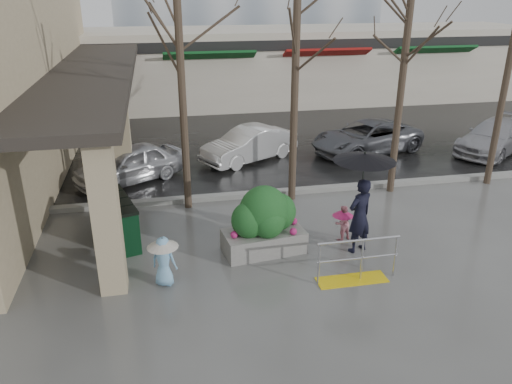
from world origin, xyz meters
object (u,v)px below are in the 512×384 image
object	(u,v)px
child_pink	(343,220)
car_c	(367,137)
car_a	(129,164)
tree_midwest	(297,22)
planter	(264,221)
tree_mideast	(407,34)
car_b	(249,144)
woman	(362,193)
news_boxes	(122,219)
child_blue	(163,257)
handrail	(356,265)
car_d	(495,137)
tree_west	(179,29)

from	to	relation	value
child_pink	car_c	bearing A→B (deg)	-135.45
child_pink	car_a	size ratio (longest dim) A/B	0.26
tree_midwest	planter	size ratio (longest dim) A/B	3.35
tree_mideast	car_b	size ratio (longest dim) A/B	1.70
woman	news_boxes	size ratio (longest dim) A/B	1.22
tree_mideast	planter	size ratio (longest dim) A/B	3.11
tree_midwest	tree_mideast	bearing A→B (deg)	-0.00
tree_mideast	child_blue	bearing A→B (deg)	-150.56
handrail	planter	world-z (taller)	planter
handrail	car_d	world-z (taller)	car_d
tree_west	woman	bearing A→B (deg)	-41.84
car_b	car_d	xyz separation A→B (m)	(9.75, -0.88, 0.00)
handrail	tree_midwest	xyz separation A→B (m)	(-0.16, 4.80, 4.86)
car_b	tree_midwest	bearing A→B (deg)	-20.12
handrail	car_a	size ratio (longest dim) A/B	0.51
child_pink	car_c	world-z (taller)	car_c
car_a	woman	bearing A→B (deg)	13.50
news_boxes	car_c	world-z (taller)	car_c
child_blue	car_c	size ratio (longest dim) A/B	0.25
car_d	car_c	bearing A→B (deg)	-132.84
tree_mideast	car_c	distance (m)	5.84
car_a	child_pink	bearing A→B (deg)	15.83
car_b	handrail	bearing A→B (deg)	-23.94
woman	tree_midwest	bearing A→B (deg)	-101.36
tree_mideast	news_boxes	size ratio (longest dim) A/B	3.07
tree_midwest	tree_west	bearing A→B (deg)	-180.00
planter	tree_midwest	bearing A→B (deg)	63.24
tree_west	woman	xyz separation A→B (m)	(3.93, -3.52, -3.54)
tree_midwest	car_b	xyz separation A→B (m)	(-0.61, 3.90, -4.60)
planter	car_b	xyz separation A→B (m)	(0.94, 6.98, -0.20)
tree_midwest	child_blue	xyz separation A→B (m)	(-4.01, -4.13, -4.54)
news_boxes	car_a	size ratio (longest dim) A/B	0.57
woman	child_pink	distance (m)	1.20
woman	car_c	world-z (taller)	woman
tree_west	news_boxes	bearing A→B (deg)	-136.04
tree_west	tree_mideast	bearing A→B (deg)	0.00
news_boxes	tree_midwest	bearing A→B (deg)	3.61
tree_midwest	news_boxes	world-z (taller)	tree_midwest
handrail	child_pink	bearing A→B (deg)	78.18
child_pink	car_d	distance (m)	10.41
tree_west	child_pink	size ratio (longest dim) A/B	7.18
tree_midwest	child_blue	world-z (taller)	tree_midwest
planter	car_d	world-z (taller)	planter
tree_midwest	car_b	size ratio (longest dim) A/B	1.83
tree_mideast	child_pink	world-z (taller)	tree_mideast
tree_mideast	planter	xyz separation A→B (m)	(-4.85, -3.07, -4.03)
woman	car_b	world-z (taller)	woman
planter	car_c	size ratio (longest dim) A/B	0.46
tree_midwest	car_d	xyz separation A→B (m)	(9.14, 3.02, -4.60)
handrail	child_blue	bearing A→B (deg)	170.85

